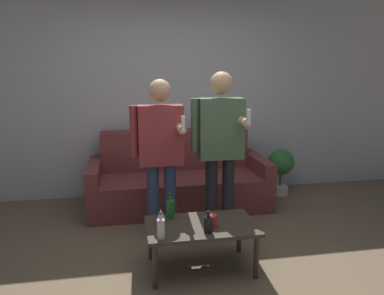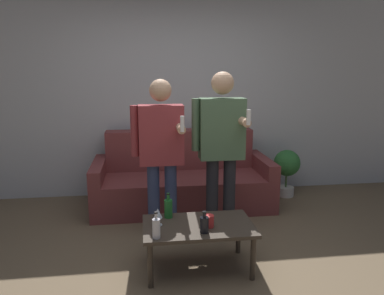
% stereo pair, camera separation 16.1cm
% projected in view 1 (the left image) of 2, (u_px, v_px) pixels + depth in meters
% --- Properties ---
extents(ground_plane, '(16.00, 16.00, 0.00)m').
position_uv_depth(ground_plane, '(199.00, 271.00, 3.17)').
color(ground_plane, '#756047').
extents(wall_back, '(8.00, 0.06, 2.70)m').
position_uv_depth(wall_back, '(167.00, 94.00, 4.92)').
color(wall_back, silver).
rests_on(wall_back, ground_plane).
extents(couch, '(2.15, 0.92, 0.90)m').
position_uv_depth(couch, '(178.00, 180.00, 4.66)').
color(couch, brown).
rests_on(couch, ground_plane).
extents(coffee_table, '(0.92, 0.56, 0.40)m').
position_uv_depth(coffee_table, '(201.00, 230.00, 3.13)').
color(coffee_table, '#3D3328').
rests_on(coffee_table, ground_plane).
extents(bottle_orange, '(0.07, 0.07, 0.22)m').
position_uv_depth(bottle_orange, '(170.00, 208.00, 3.24)').
color(bottle_orange, '#23752D').
rests_on(bottle_orange, coffee_table).
extents(bottle_green, '(0.07, 0.07, 0.18)m').
position_uv_depth(bottle_green, '(208.00, 224.00, 2.96)').
color(bottle_green, black).
rests_on(bottle_green, coffee_table).
extents(bottle_dark, '(0.06, 0.06, 0.21)m').
position_uv_depth(bottle_dark, '(161.00, 228.00, 2.84)').
color(bottle_dark, silver).
rests_on(bottle_dark, coffee_table).
extents(wine_glass_near, '(0.07, 0.07, 0.15)m').
position_uv_depth(wine_glass_near, '(161.00, 214.00, 3.08)').
color(wine_glass_near, silver).
rests_on(wine_glass_near, coffee_table).
extents(cup_on_table, '(0.09, 0.09, 0.10)m').
position_uv_depth(cup_on_table, '(212.00, 221.00, 3.07)').
color(cup_on_table, red).
rests_on(cup_on_table, coffee_table).
extents(person_standing_left, '(0.50, 0.42, 1.58)m').
position_uv_depth(person_standing_left, '(160.00, 148.00, 3.60)').
color(person_standing_left, navy).
rests_on(person_standing_left, ground_plane).
extents(person_standing_right, '(0.52, 0.43, 1.65)m').
position_uv_depth(person_standing_right, '(220.00, 142.00, 3.70)').
color(person_standing_right, '#232328').
rests_on(person_standing_right, ground_plane).
extents(potted_plant, '(0.35, 0.35, 0.63)m').
position_uv_depth(potted_plant, '(281.00, 165.00, 5.00)').
color(potted_plant, silver).
rests_on(potted_plant, ground_plane).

